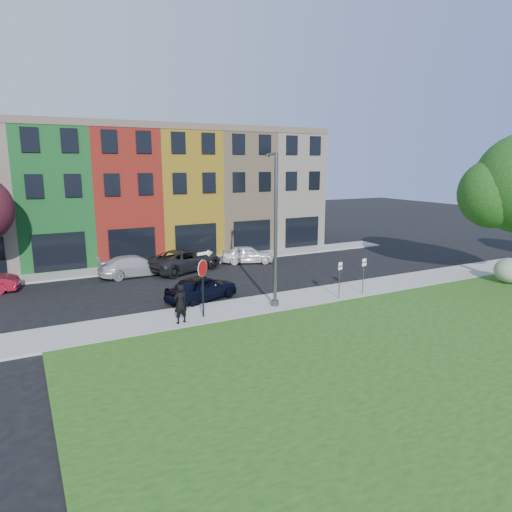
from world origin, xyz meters
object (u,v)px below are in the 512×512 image
stop_sign (203,270)px  sedan_near (202,288)px  man (180,304)px  street_lamp (275,230)px

stop_sign → sedan_near: size_ratio=0.72×
stop_sign → sedan_near: bearing=55.0°
man → street_lamp: 6.16m
stop_sign → sedan_near: 3.61m
sedan_near → street_lamp: bearing=-153.2°
street_lamp → stop_sign: bearing=-159.7°
stop_sign → man: 1.93m
sedan_near → street_lamp: street_lamp is taller
stop_sign → street_lamp: bearing=-13.4°
man → sedan_near: size_ratio=0.41×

